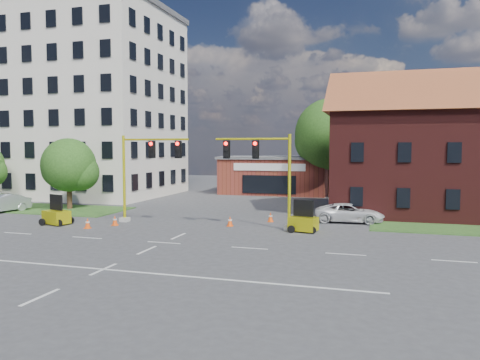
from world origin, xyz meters
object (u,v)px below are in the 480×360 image
(signal_mast_east, at_px, (265,169))
(trailer_east, at_px, (303,222))
(trailer_west, at_px, (56,216))
(signal_mast_west, at_px, (145,168))
(pickup_white, at_px, (349,213))

(signal_mast_east, xyz_separation_m, trailer_east, (2.62, -0.37, -3.32))
(trailer_west, bearing_deg, trailer_east, 26.44)
(signal_mast_west, relative_size, pickup_white, 1.28)
(trailer_west, height_order, pickup_white, trailer_west)
(trailer_west, xyz_separation_m, pickup_white, (19.38, 6.90, 0.05))
(signal_mast_east, xyz_separation_m, trailer_west, (-14.19, -2.53, -3.29))
(signal_mast_east, relative_size, pickup_white, 1.28)
(signal_mast_east, bearing_deg, trailer_east, -8.00)
(signal_mast_west, relative_size, trailer_west, 3.03)
(signal_mast_east, xyz_separation_m, pickup_white, (5.19, 4.37, -3.25))
(signal_mast_east, height_order, trailer_west, signal_mast_east)
(signal_mast_west, distance_m, pickup_white, 14.93)
(signal_mast_east, height_order, trailer_east, signal_mast_east)
(signal_mast_west, distance_m, signal_mast_east, 8.71)
(signal_mast_east, distance_m, pickup_white, 7.52)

